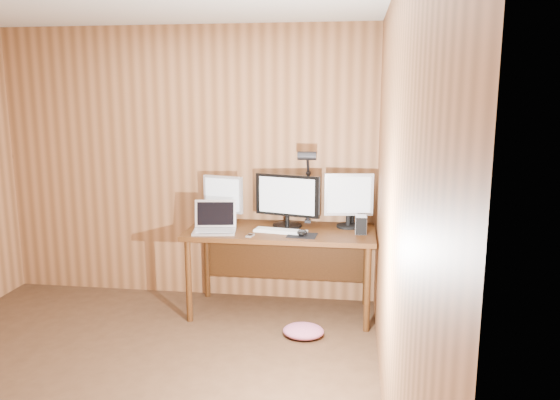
% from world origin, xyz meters
% --- Properties ---
extents(room_shell, '(4.00, 4.00, 4.00)m').
position_xyz_m(room_shell, '(0.00, 0.00, 1.25)').
color(room_shell, '#472E1B').
rests_on(room_shell, ground).
extents(desk, '(1.60, 0.70, 0.75)m').
position_xyz_m(desk, '(0.93, 1.70, 0.63)').
color(desk, '#3F210D').
rests_on(desk, floor).
extents(monitor_center, '(0.58, 0.26, 0.46)m').
position_xyz_m(monitor_center, '(0.97, 1.76, 0.99)').
color(monitor_center, black).
rests_on(monitor_center, desk).
extents(monitor_left, '(0.38, 0.18, 0.43)m').
position_xyz_m(monitor_left, '(0.39, 1.80, 0.98)').
color(monitor_left, black).
rests_on(monitor_left, desk).
extents(monitor_right, '(0.42, 0.20, 0.47)m').
position_xyz_m(monitor_right, '(1.50, 1.80, 1.01)').
color(monitor_right, black).
rests_on(monitor_right, desk).
extents(laptop, '(0.39, 0.32, 0.25)m').
position_xyz_m(laptop, '(0.38, 1.51, 0.81)').
color(laptop, silver).
rests_on(laptop, desk).
extents(keyboard, '(0.46, 0.21, 0.02)m').
position_xyz_m(keyboard, '(0.94, 1.55, 0.76)').
color(keyboard, white).
rests_on(keyboard, desk).
extents(mousepad, '(0.25, 0.21, 0.00)m').
position_xyz_m(mousepad, '(1.13, 1.46, 0.75)').
color(mousepad, black).
rests_on(mousepad, desk).
extents(mouse, '(0.08, 0.12, 0.04)m').
position_xyz_m(mouse, '(1.13, 1.46, 0.77)').
color(mouse, black).
rests_on(mouse, mousepad).
extents(hard_drive, '(0.10, 0.14, 0.15)m').
position_xyz_m(hard_drive, '(1.61, 1.61, 0.82)').
color(hard_drive, silver).
rests_on(hard_drive, desk).
extents(phone, '(0.06, 0.10, 0.01)m').
position_xyz_m(phone, '(0.71, 1.39, 0.76)').
color(phone, silver).
rests_on(phone, desk).
extents(speaker, '(0.06, 0.06, 0.13)m').
position_xyz_m(speaker, '(1.52, 1.90, 0.82)').
color(speaker, black).
rests_on(speaker, desk).
extents(desk_lamp, '(0.16, 0.23, 0.70)m').
position_xyz_m(desk_lamp, '(1.14, 1.85, 1.19)').
color(desk_lamp, black).
rests_on(desk_lamp, desk).
extents(fabric_pile, '(0.37, 0.33, 0.10)m').
position_xyz_m(fabric_pile, '(1.18, 1.15, 0.05)').
color(fabric_pile, '#C05D7F').
rests_on(fabric_pile, floor).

